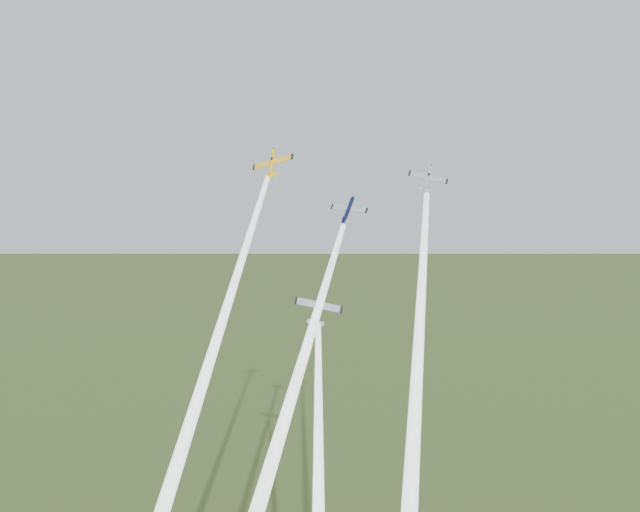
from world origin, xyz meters
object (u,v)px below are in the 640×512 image
(plane_silver_right, at_px, (428,179))
(plane_silver_low, at_px, (318,308))
(plane_yellow, at_px, (272,164))
(plane_navy, at_px, (348,210))

(plane_silver_right, distance_m, plane_silver_low, 28.15)
(plane_yellow, bearing_deg, plane_silver_right, -7.57)
(plane_navy, distance_m, plane_silver_right, 14.72)
(plane_navy, height_order, plane_silver_right, plane_silver_right)
(plane_yellow, distance_m, plane_silver_right, 30.08)
(plane_navy, height_order, plane_silver_low, plane_navy)
(plane_yellow, xyz_separation_m, plane_silver_right, (29.85, -2.71, -2.58))
(plane_silver_right, xyz_separation_m, plane_silver_low, (-15.67, -9.97, -21.16))
(plane_silver_right, bearing_deg, plane_yellow, 163.47)
(plane_yellow, bearing_deg, plane_navy, -16.05)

